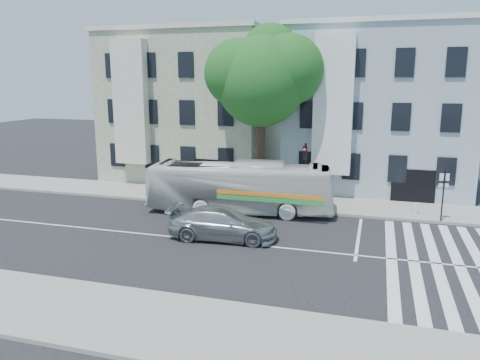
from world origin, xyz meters
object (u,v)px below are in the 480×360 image
at_px(bus, 240,187).
at_px(fire_hydrant, 416,208).
at_px(sedan, 223,223).
at_px(traffic_signal, 305,166).

xyz_separation_m(bus, fire_hydrant, (9.83, 1.95, -1.00)).
relative_size(sedan, traffic_signal, 1.35).
relative_size(bus, traffic_signal, 2.75).
distance_m(traffic_signal, fire_hydrant, 6.75).
bearing_deg(bus, sedan, 179.68).
xyz_separation_m(sedan, fire_hydrant, (9.31, 6.68, -0.27)).
bearing_deg(sedan, traffic_signal, -27.05).
distance_m(sedan, traffic_signal, 7.70).
bearing_deg(fire_hydrant, sedan, -144.34).
distance_m(sedan, fire_hydrant, 11.46).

